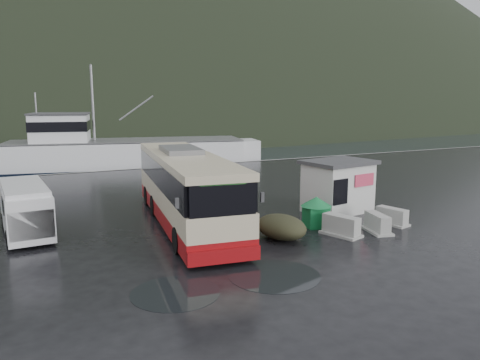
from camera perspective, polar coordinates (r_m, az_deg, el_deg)
name	(u,v)px	position (r m, az deg, el deg)	size (l,w,h in m)	color
ground	(227,229)	(21.53, -1.56, -5.95)	(160.00, 160.00, 0.00)	black
harbor_water	(51,121)	(129.32, -22.07, 6.64)	(300.00, 180.00, 0.02)	black
quay_edge	(130,169)	(40.25, -13.29, 1.27)	(160.00, 0.60, 1.50)	#999993
headland	(52,109)	(269.60, -21.98, 8.01)	(780.00, 540.00, 570.00)	black
coach_bus	(187,224)	(22.50, -6.53, -5.31)	(3.14, 12.64, 3.58)	#C3B593
white_van	(27,234)	(22.76, -24.50, -5.98)	(1.86, 5.39, 2.25)	silver
waste_bin_left	(316,227)	(22.12, 9.20, -5.64)	(1.02, 1.02, 1.43)	#136D35
waste_bin_right	(334,215)	(24.52, 11.42, -4.16)	(0.96, 0.96, 1.34)	#136D35
dome_tent	(281,238)	(20.17, 5.03, -7.09)	(1.84, 2.57, 1.01)	#2A2B1A
ticket_kiosk	(337,211)	(25.24, 11.73, -3.77)	(3.48, 2.63, 2.72)	silver
jersey_barrier_a	(341,235)	(20.98, 12.18, -6.60)	(0.88, 1.77, 0.88)	#999993
jersey_barrier_b	(377,232)	(21.89, 16.34, -6.09)	(0.83, 1.65, 0.83)	#999993
jersey_barrier_c	(391,224)	(23.37, 17.97, -5.16)	(0.79, 1.58, 0.79)	#999993
fishing_trawler	(128,160)	(46.57, -13.52, 2.41)	(25.80, 5.66, 10.32)	silver
puddles	(287,240)	(19.88, 5.76, -7.34)	(16.36, 12.27, 0.01)	black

